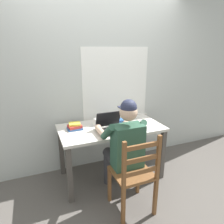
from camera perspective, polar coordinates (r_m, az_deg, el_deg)
The scene contains 13 objects.
ground_plane at distance 3.07m, azimuth -0.28°, elevation -17.28°, with size 8.00×8.00×0.00m, color #56514C.
back_wall at distance 2.97m, azimuth -3.41°, elevation 8.67°, with size 6.00×0.08×2.60m.
desk at distance 2.75m, azimuth -0.30°, elevation -6.14°, with size 1.37×0.72×0.75m.
seated_person at distance 2.37m, azimuth 3.26°, elevation -9.10°, with size 0.50×0.60×1.25m.
wooden_chair at distance 2.27m, azimuth 6.32°, elevation -17.14°, with size 0.42×0.42×0.95m.
laptop at distance 2.58m, azimuth -0.34°, elevation -4.07°, with size 0.33×0.31×0.23m.
computer_mouse at distance 2.63m, azimuth 5.17°, elevation -4.48°, with size 0.06×0.10×0.03m, color black.
coffee_mug_white at distance 2.76m, azimuth -4.36°, elevation -2.76°, with size 0.12×0.08×0.09m.
coffee_mug_dark at distance 3.03m, azimuth 5.05°, elevation -0.79°, with size 0.12×0.08×0.10m.
book_stack_main at distance 2.83m, azimuth 2.17°, elevation -2.56°, with size 0.21×0.14×0.06m.
book_stack_side at distance 2.66m, azimuth -10.45°, elevation -4.01°, with size 0.19×0.16×0.08m.
paper_pile_near_laptop at distance 2.77m, azimuth 0.71°, elevation -3.55°, with size 0.23×0.17×0.01m, color silver.
paper_pile_back_corner at distance 2.85m, azimuth -0.56°, elevation -2.88°, with size 0.20×0.17×0.02m, color white.
Camera 1 is at (-0.93, -2.34, 1.76)m, focal length 32.48 mm.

